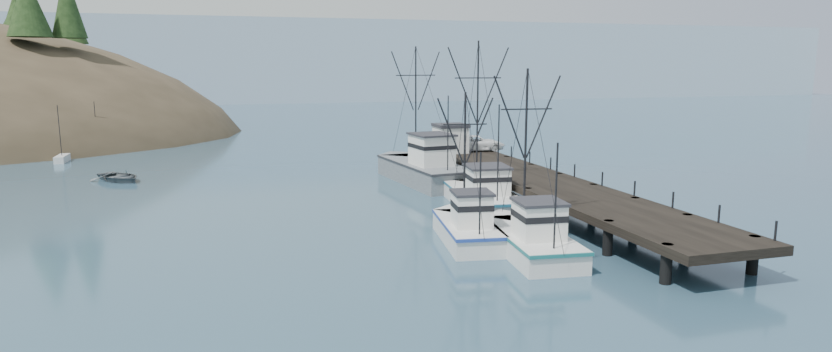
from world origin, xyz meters
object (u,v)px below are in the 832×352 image
(motorboat, at_px, (119,181))
(work_vessel, at_px, (422,168))
(pier, at_px, (529,179))
(pier_shed, at_px, (450,138))
(trawler_mid, at_px, (467,228))
(pickup_truck, at_px, (477,143))
(trawler_near, at_px, (529,238))
(trawler_far, at_px, (480,194))

(motorboat, bearing_deg, work_vessel, -54.40)
(pier, xyz_separation_m, pier_shed, (-1.50, 14.33, 1.73))
(trawler_mid, distance_m, work_vessel, 20.29)
(pier, distance_m, motorboat, 37.18)
(pickup_truck, height_order, motorboat, pickup_truck)
(trawler_near, xyz_separation_m, pickup_truck, (7.99, 27.77, 1.95))
(pier, bearing_deg, trawler_mid, -132.41)
(trawler_far, height_order, pier_shed, trawler_far)
(work_vessel, height_order, pier_shed, work_vessel)
(pier, relative_size, trawler_near, 4.12)
(pier, bearing_deg, work_vessel, 119.65)
(trawler_near, height_order, trawler_far, trawler_far)
(trawler_mid, distance_m, motorboat, 36.61)
(trawler_far, relative_size, motorboat, 2.39)
(trawler_far, height_order, work_vessel, trawler_far)
(pier, distance_m, work_vessel, 11.59)
(trawler_mid, bearing_deg, pickup_truck, 66.80)
(pier, height_order, pier_shed, pier_shed)
(motorboat, bearing_deg, trawler_far, -71.40)
(pier_shed, height_order, pickup_truck, pier_shed)
(pier_shed, height_order, motorboat, pier_shed)
(trawler_near, relative_size, trawler_far, 0.84)
(pier_shed, bearing_deg, pickup_truck, 5.70)
(pier, xyz_separation_m, trawler_mid, (-9.08, -9.94, -0.87))
(trawler_near, bearing_deg, motorboat, 129.23)
(trawler_mid, relative_size, pier_shed, 2.90)
(trawler_far, relative_size, pier_shed, 3.96)
(work_vessel, bearing_deg, pier_shed, 45.21)
(trawler_far, xyz_separation_m, pickup_truck, (5.87, 15.30, 1.95))
(work_vessel, bearing_deg, motorboat, 162.62)
(trawler_mid, bearing_deg, trawler_far, 63.32)
(pickup_truck, bearing_deg, work_vessel, 130.87)
(trawler_near, xyz_separation_m, trawler_far, (2.12, 12.47, 0.00))
(trawler_mid, bearing_deg, work_vessel, 80.49)
(pier, distance_m, trawler_mid, 13.49)
(trawler_mid, xyz_separation_m, motorboat, (-23.20, 28.32, -0.82))
(trawler_mid, height_order, work_vessel, work_vessel)
(trawler_near, height_order, pier_shed, trawler_near)
(pickup_truck, bearing_deg, trawler_far, 167.47)
(pier, bearing_deg, motorboat, 150.35)
(pier, relative_size, motorboat, 8.29)
(pier, height_order, trawler_far, trawler_far)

